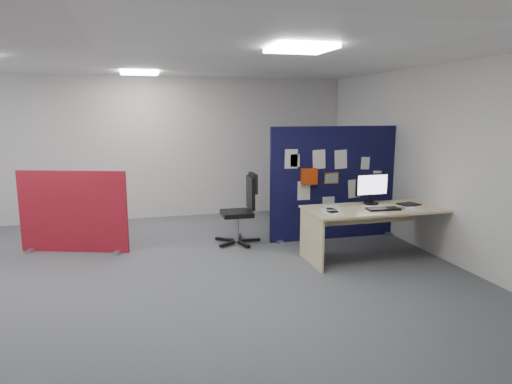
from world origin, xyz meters
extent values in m
plane|color=#55585D|center=(0.00, 0.00, 0.00)|extent=(9.00, 9.00, 0.00)
cube|color=white|center=(0.00, 0.00, 2.70)|extent=(9.00, 7.00, 0.02)
cube|color=silver|center=(0.00, 3.50, 1.35)|extent=(9.00, 0.02, 2.70)
cube|color=silver|center=(0.00, -3.50, 1.35)|extent=(9.00, 0.02, 2.70)
cube|color=silver|center=(4.50, 0.00, 1.35)|extent=(0.02, 7.00, 2.70)
cube|color=white|center=(2.00, -1.00, 2.67)|extent=(0.60, 0.60, 0.04)
cube|color=white|center=(0.50, 2.50, 2.67)|extent=(0.60, 0.60, 0.04)
cube|color=#0F0E35|center=(3.48, 1.25, 0.91)|extent=(2.21, 0.06, 1.82)
cube|color=#A4A3A8|center=(2.53, 1.25, 0.02)|extent=(0.08, 0.30, 0.04)
cube|color=#A4A3A8|center=(4.43, 1.25, 0.02)|extent=(0.08, 0.30, 0.04)
cube|color=white|center=(2.76, 1.22, 1.30)|extent=(0.15, 0.01, 0.20)
cube|color=white|center=(3.16, 1.22, 1.31)|extent=(0.21, 0.01, 0.30)
cube|color=white|center=(3.53, 1.22, 1.30)|extent=(0.21, 0.01, 0.30)
cube|color=white|center=(3.97, 1.22, 1.22)|extent=(0.15, 0.01, 0.20)
cube|color=white|center=(2.92, 1.22, 0.82)|extent=(0.21, 0.01, 0.30)
cube|color=white|center=(3.79, 1.22, 0.81)|extent=(0.21, 0.01, 0.30)
cube|color=white|center=(4.19, 1.22, 0.99)|extent=(0.15, 0.01, 0.20)
cube|color=white|center=(3.34, 1.22, 0.55)|extent=(0.21, 0.01, 0.30)
cube|color=white|center=(2.70, 1.22, 1.33)|extent=(0.21, 0.01, 0.30)
cube|color=gold|center=(3.38, 1.22, 1.00)|extent=(0.24, 0.01, 0.18)
cube|color=red|center=(2.98, 1.17, 1.05)|extent=(0.25, 0.10, 0.25)
cube|color=#DABD8B|center=(3.58, 0.15, 0.71)|extent=(1.96, 0.87, 0.03)
cube|color=#DABD8B|center=(2.63, 0.15, 0.35)|extent=(0.03, 0.80, 0.70)
cube|color=#DABD8B|center=(4.53, 0.15, 0.35)|extent=(0.03, 0.80, 0.70)
cube|color=#DABD8B|center=(3.58, 0.55, 0.55)|extent=(1.77, 0.02, 0.30)
cylinder|color=black|center=(3.64, 0.40, 0.74)|extent=(0.21, 0.21, 0.02)
cube|color=black|center=(3.64, 0.40, 0.80)|extent=(0.04, 0.03, 0.11)
cube|color=black|center=(3.64, 0.40, 1.01)|extent=(0.51, 0.05, 0.32)
cube|color=white|center=(3.64, 0.38, 1.01)|extent=(0.47, 0.02, 0.28)
cube|color=black|center=(3.61, 0.01, 0.74)|extent=(0.46, 0.22, 0.02)
cube|color=#A4A3A8|center=(3.87, -0.01, 0.74)|extent=(0.11, 0.08, 0.03)
cube|color=black|center=(4.14, 0.21, 0.74)|extent=(0.32, 0.27, 0.01)
cube|color=maroon|center=(-0.54, 1.56, 0.61)|extent=(1.55, 0.56, 1.21)
cube|color=#A4A3A8|center=(-1.20, 1.56, 0.02)|extent=(0.08, 0.30, 0.04)
cube|color=#A4A3A8|center=(0.11, 1.56, 0.02)|extent=(0.08, 0.30, 0.04)
cube|color=black|center=(2.08, 1.35, 0.04)|extent=(0.30, 0.06, 0.04)
cube|color=black|center=(1.94, 1.56, 0.04)|extent=(0.15, 0.30, 0.04)
cube|color=black|center=(1.69, 1.49, 0.04)|extent=(0.27, 0.22, 0.04)
cube|color=black|center=(1.68, 1.23, 0.04)|extent=(0.28, 0.21, 0.04)
cube|color=black|center=(1.93, 1.14, 0.04)|extent=(0.13, 0.30, 0.04)
cylinder|color=#A4A3A8|center=(1.86, 1.35, 0.25)|extent=(0.06, 0.06, 0.42)
cube|color=black|center=(1.86, 1.35, 0.48)|extent=(0.47, 0.47, 0.07)
cube|color=black|center=(2.08, 1.35, 0.81)|extent=(0.06, 0.42, 0.50)
cube|color=black|center=(2.12, 1.35, 0.96)|extent=(0.07, 0.38, 0.30)
cube|color=white|center=(2.90, 0.14, 0.73)|extent=(0.25, 0.33, 0.00)
cube|color=white|center=(3.00, 0.31, 0.73)|extent=(0.26, 0.33, 0.00)
cube|color=white|center=(4.02, -0.04, 0.73)|extent=(0.23, 0.32, 0.00)
cube|color=white|center=(2.86, -0.04, 0.73)|extent=(0.22, 0.30, 0.00)
camera|label=1|loc=(0.37, -5.42, 2.07)|focal=32.00mm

